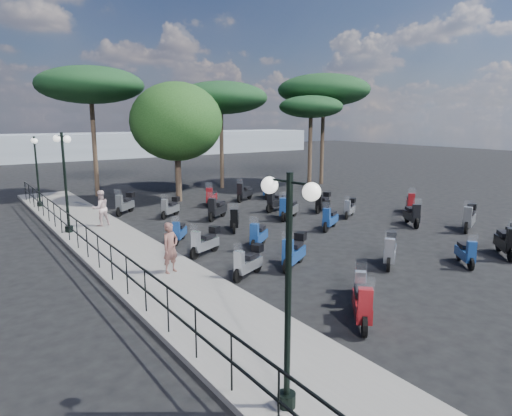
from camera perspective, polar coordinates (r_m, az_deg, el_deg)
ground at (r=18.64m, az=5.50°, el=-4.12°), size 120.00×120.00×0.00m
sidewalk at (r=18.16m, az=-16.95°, el=-4.74°), size 3.00×30.00×0.15m
railing at (r=17.44m, az=-20.97°, el=-2.85°), size 0.04×26.04×1.10m
lamp_post_0 at (r=7.34m, az=4.06°, el=-8.81°), size 0.39×1.16×3.95m
lamp_post_1 at (r=20.56m, az=-22.78°, el=3.70°), size 0.50×1.21×4.18m
lamp_post_2 at (r=27.38m, az=-25.74°, el=4.67°), size 0.33×1.12×3.80m
woman at (r=14.46m, az=-10.65°, el=-4.89°), size 0.67×0.55×1.60m
pedestrian_far at (r=21.48m, az=-18.86°, el=-0.02°), size 0.84×0.69×1.60m
scooter_0 at (r=11.44m, az=13.15°, el=-11.80°), size 1.29×1.41×1.44m
scooter_1 at (r=14.34m, az=-0.98°, el=-6.86°), size 1.46×0.82×1.23m
scooter_2 at (r=16.67m, az=-6.38°, el=-4.28°), size 1.50×0.83×1.27m
scooter_3 at (r=18.50m, az=-9.57°, el=-3.02°), size 1.03×1.21×1.19m
scooter_4 at (r=23.24m, az=-10.66°, el=0.01°), size 1.38×1.05×1.26m
scooter_5 at (r=24.53m, az=-16.06°, el=0.47°), size 1.38×1.32×1.39m
scooter_6 at (r=12.97m, az=12.90°, el=-9.14°), size 1.25×1.14×1.23m
scooter_7 at (r=15.23m, az=4.76°, el=-5.54°), size 1.59×1.08×1.41m
scooter_8 at (r=17.48m, az=0.29°, el=-3.52°), size 1.40×1.13×1.35m
scooter_9 at (r=20.14m, az=-2.69°, el=-1.53°), size 1.06×1.48×1.36m
scooter_10 at (r=22.40m, az=-4.90°, el=-0.18°), size 1.56×1.16×1.45m
scooter_11 at (r=16.98m, az=24.75°, el=-5.18°), size 1.05×1.24×1.22m
scooter_12 at (r=16.03m, az=16.42°, el=-5.16°), size 1.49×1.18×1.38m
scooter_13 at (r=20.55m, az=9.21°, el=-1.42°), size 1.53×0.97×1.35m
scooter_14 at (r=22.46m, az=4.31°, el=-0.16°), size 1.56×1.10×1.43m
scooter_15 at (r=24.35m, az=2.60°, el=0.79°), size 1.80×0.80×1.47m
scooter_16 at (r=25.89m, az=-5.60°, el=1.33°), size 1.25×1.42×1.42m
scooter_18 at (r=18.64m, az=28.79°, el=-3.84°), size 1.43×1.38×1.49m
scooter_19 at (r=22.22m, az=18.93°, el=-0.89°), size 1.10×1.52×1.41m
scooter_20 at (r=22.48m, az=3.54°, el=0.01°), size 1.38×1.47×1.46m
scooter_21 at (r=24.38m, az=8.35°, el=0.65°), size 1.53×0.90×1.31m
scooter_22 at (r=27.28m, az=-1.47°, el=1.92°), size 1.64×1.08×1.46m
scooter_25 at (r=22.22m, az=25.09°, el=-1.16°), size 1.75×0.98×1.48m
scooter_26 at (r=25.15m, az=18.74°, el=0.51°), size 1.44×1.26×1.44m
scooter_27 at (r=23.29m, az=11.63°, el=-0.08°), size 1.33×0.89×1.18m
scooter_28 at (r=28.31m, az=1.32°, el=2.27°), size 1.23×1.53×1.47m
broadleaf_tree at (r=27.31m, az=-9.90°, el=10.56°), size 5.35×5.35×6.96m
pine_0 at (r=32.28m, az=-4.40°, el=13.55°), size 6.39×6.39×7.38m
pine_1 at (r=34.74m, az=8.47°, el=14.34°), size 6.74×6.74×8.07m
pine_2 at (r=30.55m, az=-20.00°, el=14.21°), size 6.48×6.48×8.01m
pine_3 at (r=31.88m, az=6.89°, el=12.39°), size 4.35×4.35×6.41m
distant_hills at (r=59.98m, az=-23.43°, el=7.04°), size 70.00×8.00×3.00m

